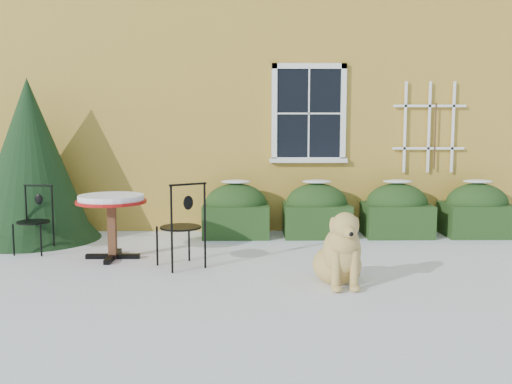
{
  "coord_description": "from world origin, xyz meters",
  "views": [
    {
      "loc": [
        -0.11,
        -6.53,
        1.79
      ],
      "look_at": [
        0.0,
        1.0,
        0.9
      ],
      "focal_mm": 40.0,
      "sensor_mm": 36.0,
      "label": 1
    }
  ],
  "objects_px": {
    "bistro_table": "(111,206)",
    "patio_chair_near": "(182,225)",
    "dog": "(340,255)",
    "evergreen_shrub": "(31,176)",
    "patio_chair_far": "(35,219)"
  },
  "relations": [
    {
      "from": "patio_chair_far",
      "to": "dog",
      "type": "distance_m",
      "value": 4.39
    },
    {
      "from": "bistro_table",
      "to": "dog",
      "type": "relative_size",
      "value": 0.94
    },
    {
      "from": "patio_chair_near",
      "to": "dog",
      "type": "relative_size",
      "value": 1.1
    },
    {
      "from": "bistro_table",
      "to": "patio_chair_near",
      "type": "height_order",
      "value": "patio_chair_near"
    },
    {
      "from": "patio_chair_near",
      "to": "patio_chair_far",
      "type": "bearing_deg",
      "value": -54.7
    },
    {
      "from": "dog",
      "to": "bistro_table",
      "type": "bearing_deg",
      "value": 149.43
    },
    {
      "from": "evergreen_shrub",
      "to": "dog",
      "type": "bearing_deg",
      "value": -31.06
    },
    {
      "from": "bistro_table",
      "to": "patio_chair_far",
      "type": "distance_m",
      "value": 1.27
    },
    {
      "from": "dog",
      "to": "evergreen_shrub",
      "type": "bearing_deg",
      "value": 143.41
    },
    {
      "from": "evergreen_shrub",
      "to": "patio_chair_near",
      "type": "bearing_deg",
      "value": -35.46
    },
    {
      "from": "patio_chair_near",
      "to": "patio_chair_far",
      "type": "xyz_separation_m",
      "value": [
        -2.17,
        0.9,
        -0.07
      ]
    },
    {
      "from": "patio_chair_near",
      "to": "patio_chair_far",
      "type": "relative_size",
      "value": 1.15
    },
    {
      "from": "patio_chair_far",
      "to": "patio_chair_near",
      "type": "bearing_deg",
      "value": -16.54
    },
    {
      "from": "patio_chair_near",
      "to": "evergreen_shrub",
      "type": "bearing_deg",
      "value": -67.71
    },
    {
      "from": "evergreen_shrub",
      "to": "patio_chair_far",
      "type": "distance_m",
      "value": 1.12
    }
  ]
}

